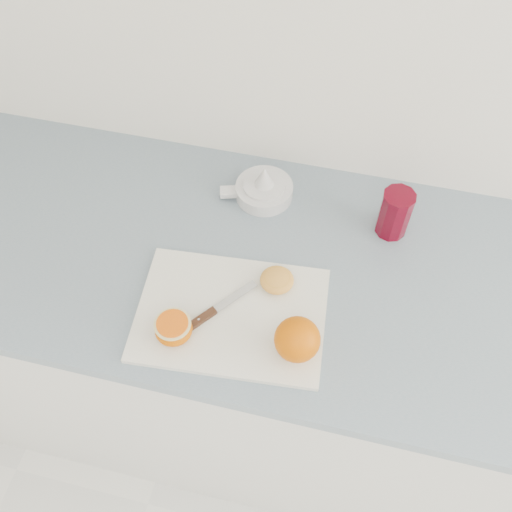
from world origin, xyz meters
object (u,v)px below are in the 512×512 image
object	(u,v)px
citrus_juicer	(264,188)
red_tumbler	(394,215)
half_orange	(174,329)
counter	(298,361)
cutting_board	(231,314)

from	to	relation	value
citrus_juicer	red_tumbler	size ratio (longest dim) A/B	1.46
half_orange	counter	bearing A→B (deg)	43.67
half_orange	citrus_juicer	xyz separation A→B (m)	(0.08, 0.40, -0.01)
cutting_board	red_tumbler	bearing A→B (deg)	45.72
half_orange	red_tumbler	size ratio (longest dim) A/B	0.63
half_orange	citrus_juicer	size ratio (longest dim) A/B	0.43
counter	red_tumbler	bearing A→B (deg)	44.16
cutting_board	citrus_juicer	world-z (taller)	citrus_juicer
half_orange	red_tumbler	bearing A→B (deg)	43.87
cutting_board	red_tumbler	xyz separation A→B (m)	(0.28, 0.29, 0.05)
red_tumbler	counter	bearing A→B (deg)	-135.84
counter	cutting_board	xyz separation A→B (m)	(-0.13, -0.15, 0.45)
counter	red_tumbler	xyz separation A→B (m)	(0.15, 0.15, 0.50)
citrus_juicer	counter	bearing A→B (deg)	-51.15
counter	red_tumbler	world-z (taller)	red_tumbler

